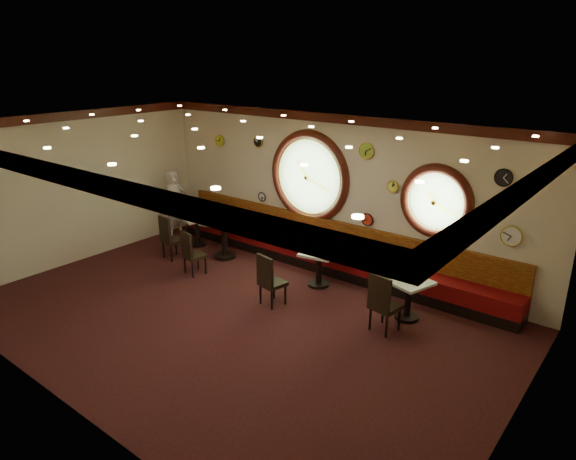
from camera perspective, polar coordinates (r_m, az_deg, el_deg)
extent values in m
cube|color=black|center=(8.99, -6.00, -9.69)|extent=(9.00, 6.00, 0.00)
cube|color=#B18832|center=(7.97, -6.80, 10.95)|extent=(9.00, 6.00, 0.02)
cube|color=beige|center=(10.59, 5.05, 4.16)|extent=(9.00, 0.02, 3.20)
cube|color=beige|center=(6.71, -24.66, -6.56)|extent=(9.00, 0.02, 3.20)
cube|color=beige|center=(11.83, -22.23, 4.39)|extent=(0.02, 6.00, 3.20)
cube|color=beige|center=(6.30, 24.77, -8.26)|extent=(0.02, 6.00, 3.20)
cube|color=#39110A|center=(10.27, 5.14, 12.27)|extent=(9.00, 0.10, 0.18)
cube|color=#39110A|center=(6.28, -26.13, 6.16)|extent=(9.00, 0.10, 0.18)
cube|color=#39110A|center=(11.54, -23.04, 11.62)|extent=(0.10, 6.00, 0.18)
cube|color=#39110A|center=(5.82, 26.33, 5.26)|extent=(0.10, 6.00, 0.18)
cube|color=black|center=(10.85, 4.00, -3.82)|extent=(8.00, 0.55, 0.20)
cube|color=#5B070A|center=(10.75, 4.03, -2.59)|extent=(8.00, 0.55, 0.30)
cube|color=#5E1207|center=(10.79, 4.74, -0.28)|extent=(8.00, 0.10, 0.55)
cylinder|color=#84B56D|center=(10.85, 2.41, 5.94)|extent=(1.66, 0.02, 1.66)
torus|color=#39110A|center=(10.84, 2.37, 5.93)|extent=(1.98, 0.18, 1.98)
torus|color=gold|center=(10.82, 2.27, 5.90)|extent=(1.61, 0.03, 1.61)
cylinder|color=#84B56D|center=(9.55, 16.16, 3.08)|extent=(1.10, 0.02, 1.10)
torus|color=#39110A|center=(9.54, 16.12, 3.06)|extent=(1.38, 0.18, 1.38)
torus|color=gold|center=(9.51, 16.05, 3.02)|extent=(1.09, 0.03, 1.09)
cylinder|color=#B5CF29|center=(12.40, -7.57, 9.79)|extent=(0.26, 0.03, 0.26)
cylinder|color=white|center=(9.23, 23.58, -0.61)|extent=(0.34, 0.03, 0.34)
cylinder|color=#91C03C|center=(9.97, 8.72, 8.68)|extent=(0.30, 0.03, 0.30)
cylinder|color=#F4FB53|center=(9.82, 11.59, 4.77)|extent=(0.22, 0.03, 0.22)
cylinder|color=white|center=(11.77, -2.87, 3.71)|extent=(0.20, 0.03, 0.20)
cylinder|color=black|center=(11.57, -3.36, 9.77)|extent=(0.24, 0.03, 0.24)
cylinder|color=red|center=(10.25, 8.83, 1.16)|extent=(0.24, 0.03, 0.24)
cylinder|color=black|center=(9.05, 22.85, 5.39)|extent=(0.28, 0.03, 0.28)
cylinder|color=black|center=(12.35, -9.95, -1.54)|extent=(0.39, 0.39, 0.05)
cylinder|color=black|center=(12.25, -10.03, -0.18)|extent=(0.11, 0.11, 0.62)
cube|color=silver|center=(12.15, -10.12, 1.26)|extent=(0.80, 0.80, 0.04)
cylinder|color=black|center=(11.53, -7.02, -2.86)|extent=(0.49, 0.49, 0.07)
cylinder|color=black|center=(11.39, -7.09, -1.03)|extent=(0.13, 0.13, 0.78)
cube|color=silver|center=(11.26, -7.18, 0.92)|extent=(0.94, 0.94, 0.06)
cylinder|color=black|center=(10.11, 3.40, -6.03)|extent=(0.41, 0.41, 0.06)
cylinder|color=black|center=(9.98, 3.44, -4.35)|extent=(0.11, 0.11, 0.65)
cube|color=silver|center=(9.85, 3.47, -2.55)|extent=(0.76, 0.76, 0.05)
cylinder|color=black|center=(9.14, 13.03, -9.38)|extent=(0.41, 0.41, 0.06)
cylinder|color=black|center=(9.00, 13.18, -7.57)|extent=(0.11, 0.11, 0.65)
cube|color=silver|center=(8.86, 13.35, -5.62)|extent=(0.81, 0.81, 0.05)
cube|color=black|center=(11.57, -12.65, -1.13)|extent=(0.46, 0.46, 0.07)
cube|color=black|center=(11.38, -13.52, 0.09)|extent=(0.41, 0.11, 0.54)
cube|color=black|center=(10.66, -10.33, -2.82)|extent=(0.46, 0.46, 0.07)
cube|color=black|center=(10.49, -11.23, -1.57)|extent=(0.39, 0.13, 0.51)
cube|color=black|center=(9.24, -1.71, -5.93)|extent=(0.47, 0.47, 0.07)
cube|color=black|center=(9.01, -2.59, -4.51)|extent=(0.41, 0.13, 0.53)
cube|color=black|center=(8.54, 10.78, -8.35)|extent=(0.49, 0.49, 0.07)
cube|color=black|center=(8.26, 10.12, -6.84)|extent=(0.43, 0.13, 0.55)
cylinder|color=silver|center=(12.23, -10.27, 1.73)|extent=(0.04, 0.04, 0.10)
cylinder|color=silver|center=(11.36, -7.51, 1.50)|extent=(0.04, 0.04, 0.11)
cylinder|color=silver|center=(9.88, 3.10, -2.07)|extent=(0.03, 0.03, 0.09)
cylinder|color=silver|center=(8.94, 13.10, -4.81)|extent=(0.04, 0.04, 0.11)
cylinder|color=silver|center=(12.08, -10.02, 1.49)|extent=(0.03, 0.03, 0.09)
cylinder|color=silver|center=(11.21, -7.34, 1.28)|extent=(0.04, 0.04, 0.11)
cylinder|color=silver|center=(9.78, 3.05, -2.25)|extent=(0.04, 0.04, 0.10)
cylinder|color=#BCBBC0|center=(8.81, 13.37, -5.23)|extent=(0.04, 0.04, 0.10)
cylinder|color=orange|center=(12.10, -9.93, 1.75)|extent=(0.06, 0.06, 0.18)
cylinder|color=orange|center=(11.18, -6.21, 1.38)|extent=(0.05, 0.05, 0.15)
cylinder|color=gold|center=(9.83, 4.58, -1.91)|extent=(0.06, 0.06, 0.18)
cylinder|color=gold|center=(8.84, 13.85, -5.00)|extent=(0.05, 0.05, 0.15)
imported|color=silver|center=(12.79, -12.36, 2.83)|extent=(0.45, 0.64, 1.67)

